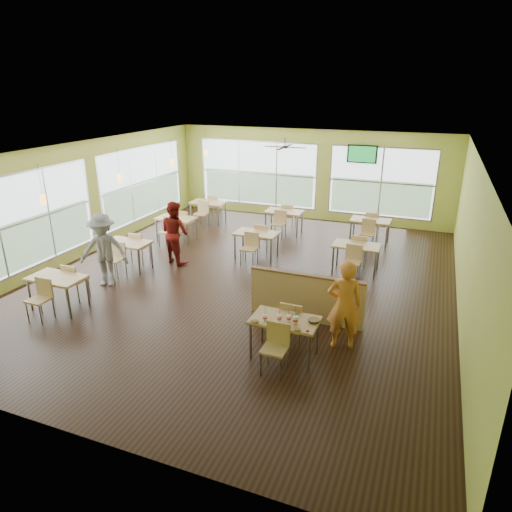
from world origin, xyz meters
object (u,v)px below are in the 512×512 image
main_table (285,325)px  half_wall_divider (306,297)px  man_plaid (344,305)px  food_basket (314,320)px

main_table → half_wall_divider: (0.00, 1.45, -0.11)m
man_plaid → food_basket: (-0.41, -0.60, -0.09)m
man_plaid → food_basket: man_plaid is taller
main_table → half_wall_divider: bearing=90.0°
half_wall_divider → food_basket: 1.48m
half_wall_divider → main_table: bearing=-90.0°
half_wall_divider → food_basket: size_ratio=11.21×
food_basket → man_plaid: bearing=55.9°
half_wall_divider → man_plaid: (0.91, -0.76, 0.35)m
main_table → half_wall_divider: half_wall_divider is taller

